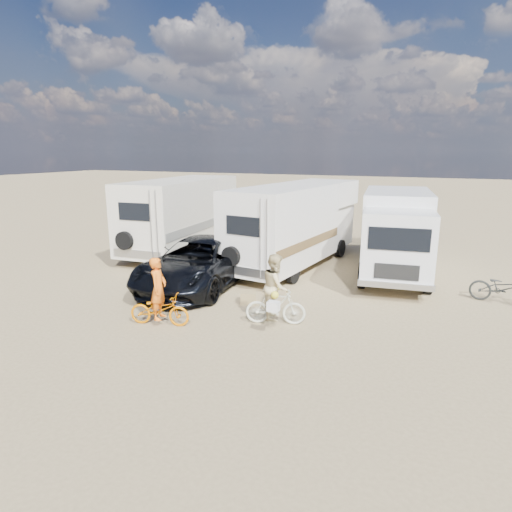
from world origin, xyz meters
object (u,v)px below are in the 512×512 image
at_px(rv_main, 296,226).
at_px(rider_man, 159,295).
at_px(rv_left, 181,217).
at_px(dark_suv, 200,263).
at_px(bike_man, 160,310).
at_px(rider_woman, 276,293).
at_px(bike_woman, 276,307).
at_px(cooler, 199,264).
at_px(crate, 248,297).
at_px(bike_parked, 503,288).
at_px(box_truck, 396,235).

bearing_deg(rv_main, rider_man, -92.38).
xyz_separation_m(rv_left, dark_suv, (3.27, -3.90, -0.82)).
relative_size(bike_man, rider_woman, 0.93).
height_order(bike_woman, rider_woman, rider_woman).
xyz_separation_m(rider_man, cooler, (-1.85, 5.11, -0.59)).
xyz_separation_m(rv_main, bike_woman, (1.50, -6.02, -1.11)).
height_order(dark_suv, crate, dark_suv).
bearing_deg(crate, bike_parked, 23.13).
distance_m(rider_woman, bike_parked, 7.01).
xyz_separation_m(bike_man, crate, (1.42, 2.46, -0.24)).
height_order(rv_left, rider_man, rv_left).
xyz_separation_m(box_truck, bike_woman, (-2.27, -6.09, -1.03)).
bearing_deg(rider_man, rider_woman, -78.59).
relative_size(bike_woman, rider_woman, 0.92).
bearing_deg(cooler, crate, -51.79).
xyz_separation_m(bike_woman, rider_woman, (0.00, 0.00, 0.38)).
distance_m(rv_main, crate, 5.04).
distance_m(rv_main, bike_woman, 6.30).
bearing_deg(box_truck, bike_woman, -117.86).
height_order(rider_woman, cooler, rider_woman).
bearing_deg(cooler, rider_man, -82.83).
bearing_deg(rv_main, bike_man, -92.38).
height_order(rv_left, bike_parked, rv_left).
relative_size(bike_parked, crate, 4.10).
height_order(box_truck, bike_parked, box_truck).
bearing_deg(rv_left, box_truck, -3.80).
distance_m(rv_left, crate, 7.48).
distance_m(dark_suv, bike_woman, 4.17).
height_order(rv_main, crate, rv_main).
bearing_deg(rv_main, box_truck, 8.52).
height_order(dark_suv, bike_parked, dark_suv).
bearing_deg(bike_parked, cooler, 103.86).
xyz_separation_m(rider_man, crate, (1.42, 2.46, -0.64)).
xyz_separation_m(rv_left, crate, (5.50, -4.86, -1.44)).
height_order(cooler, crate, cooler).
relative_size(rv_main, rider_man, 4.64).
height_order(bike_man, rider_woman, rider_woman).
bearing_deg(rider_woman, bike_parked, -70.86).
xyz_separation_m(rv_main, rv_left, (-5.33, 0.03, 0.03)).
bearing_deg(cooler, box_truck, 5.37).
bearing_deg(rider_woman, bike_woman, -0.00).
relative_size(rv_left, dark_suv, 1.18).
distance_m(rv_left, cooler, 3.43).
relative_size(bike_man, bike_parked, 0.86).
distance_m(bike_man, crate, 2.85).
height_order(bike_parked, crate, bike_parked).
distance_m(bike_woman, bike_parked, 7.00).
distance_m(dark_suv, rider_man, 3.51).
bearing_deg(cooler, bike_parked, -10.94).
distance_m(bike_man, rider_woman, 3.07).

